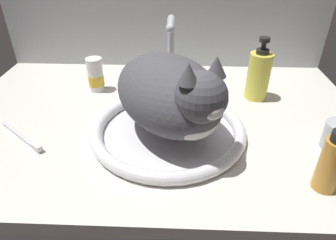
% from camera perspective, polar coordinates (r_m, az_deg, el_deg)
% --- Properties ---
extents(countertop, '(1.09, 0.70, 0.03)m').
position_cam_1_polar(countertop, '(0.80, -1.77, -0.25)').
color(countertop, silver).
rests_on(countertop, ground).
extents(backsplash_wall, '(1.09, 0.02, 0.34)m').
position_cam_1_polar(backsplash_wall, '(1.07, -0.56, 17.52)').
color(backsplash_wall, '#B2B7BC').
rests_on(backsplash_wall, ground).
extents(sink_basin, '(0.37, 0.37, 0.03)m').
position_cam_1_polar(sink_basin, '(0.72, -0.00, -1.81)').
color(sink_basin, white).
rests_on(sink_basin, countertop).
extents(faucet, '(0.19, 0.12, 0.23)m').
position_cam_1_polar(faucet, '(0.87, 0.57, 10.24)').
color(faucet, silver).
rests_on(faucet, countertop).
extents(cat, '(0.33, 0.38, 0.20)m').
position_cam_1_polar(cat, '(0.66, 0.80, 4.78)').
color(cat, '#4C4C51').
rests_on(cat, sink_basin).
extents(amber_bottle, '(0.04, 0.04, 0.13)m').
position_cam_1_polar(amber_bottle, '(0.63, 28.55, -7.19)').
color(amber_bottle, gold).
rests_on(amber_bottle, countertop).
extents(soap_pump_bottle, '(0.06, 0.06, 0.18)m').
position_cam_1_polar(soap_pump_bottle, '(0.89, 16.75, 8.15)').
color(soap_pump_bottle, '#E5DB4C').
rests_on(soap_pump_bottle, countertop).
extents(pill_bottle, '(0.05, 0.05, 0.10)m').
position_cam_1_polar(pill_bottle, '(0.93, -13.52, 8.15)').
color(pill_bottle, white).
rests_on(pill_bottle, countertop).
extents(toothbrush, '(0.15, 0.12, 0.02)m').
position_cam_1_polar(toothbrush, '(0.79, -25.90, -2.81)').
color(toothbrush, silver).
rests_on(toothbrush, countertop).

